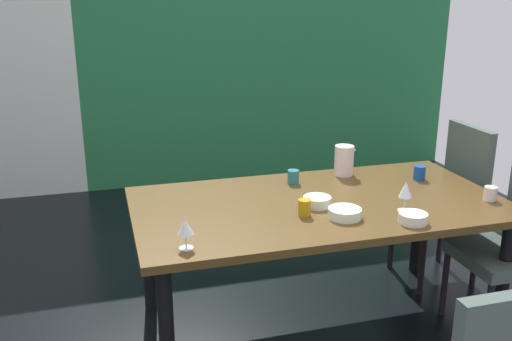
# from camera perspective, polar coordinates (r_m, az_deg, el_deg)

# --- Properties ---
(ground_plane) EXTENTS (5.89, 5.62, 0.02)m
(ground_plane) POSITION_cam_1_polar(r_m,az_deg,el_deg) (3.25, -1.62, -16.55)
(ground_plane) COLOR black
(garden_window_panel) EXTENTS (3.73, 0.10, 2.54)m
(garden_window_panel) POSITION_cam_1_polar(r_m,az_deg,el_deg) (5.67, 1.98, 12.03)
(garden_window_panel) COLOR #246E3F
(garden_window_panel) RESTS_ON ground_plane
(dining_table) EXTENTS (1.97, 1.03, 0.74)m
(dining_table) POSITION_cam_1_polar(r_m,az_deg,el_deg) (3.08, 6.30, -4.37)
(dining_table) COLOR #4F3818
(dining_table) RESTS_ON ground_plane
(chair_right_far) EXTENTS (0.44, 0.44, 1.01)m
(chair_right_far) POSITION_cam_1_polar(r_m,az_deg,el_deg) (3.85, 18.73, -2.61)
(chair_right_far) COLOR #45554D
(chair_right_far) RESTS_ON ground_plane
(wine_glass_corner) EXTENTS (0.07, 0.07, 0.13)m
(wine_glass_corner) POSITION_cam_1_polar(r_m,az_deg,el_deg) (2.48, -7.07, -5.74)
(wine_glass_corner) COLOR silver
(wine_glass_corner) RESTS_ON dining_table
(wine_glass_north) EXTENTS (0.07, 0.07, 0.16)m
(wine_glass_north) POSITION_cam_1_polar(r_m,az_deg,el_deg) (2.97, 14.74, -1.94)
(wine_glass_north) COLOR silver
(wine_glass_north) RESTS_ON dining_table
(serving_bowl_right) EXTENTS (0.17, 0.17, 0.05)m
(serving_bowl_right) POSITION_cam_1_polar(r_m,az_deg,el_deg) (2.85, 8.87, -4.23)
(serving_bowl_right) COLOR white
(serving_bowl_right) RESTS_ON dining_table
(serving_bowl_rear) EXTENTS (0.15, 0.15, 0.05)m
(serving_bowl_rear) POSITION_cam_1_polar(r_m,az_deg,el_deg) (2.98, 6.14, -3.09)
(serving_bowl_rear) COLOR silver
(serving_bowl_rear) RESTS_ON dining_table
(serving_bowl_south) EXTENTS (0.14, 0.14, 0.05)m
(serving_bowl_south) POSITION_cam_1_polar(r_m,az_deg,el_deg) (2.86, 15.43, -4.60)
(serving_bowl_south) COLOR silver
(serving_bowl_south) RESTS_ON dining_table
(cup_front) EXTENTS (0.07, 0.07, 0.08)m
(cup_front) POSITION_cam_1_polar(r_m,az_deg,el_deg) (3.29, 22.39, -2.15)
(cup_front) COLOR silver
(cup_front) RESTS_ON dining_table
(cup_east) EXTENTS (0.06, 0.06, 0.08)m
(cup_east) POSITION_cam_1_polar(r_m,az_deg,el_deg) (2.85, 4.87, -3.71)
(cup_east) COLOR #B58812
(cup_east) RESTS_ON dining_table
(cup_near_window) EXTENTS (0.07, 0.07, 0.08)m
(cup_near_window) POSITION_cam_1_polar(r_m,az_deg,el_deg) (3.52, 16.03, -0.21)
(cup_near_window) COLOR #13459B
(cup_near_window) RESTS_ON dining_table
(cup_left) EXTENTS (0.07, 0.07, 0.08)m
(cup_left) POSITION_cam_1_polar(r_m,az_deg,el_deg) (3.31, 3.74, -0.63)
(cup_left) COLOR #286E6D
(cup_left) RESTS_ON dining_table
(pitcher_near_shelf) EXTENTS (0.13, 0.12, 0.18)m
(pitcher_near_shelf) POSITION_cam_1_polar(r_m,az_deg,el_deg) (3.49, 8.81, 1.03)
(pitcher_near_shelf) COLOR silver
(pitcher_near_shelf) RESTS_ON dining_table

